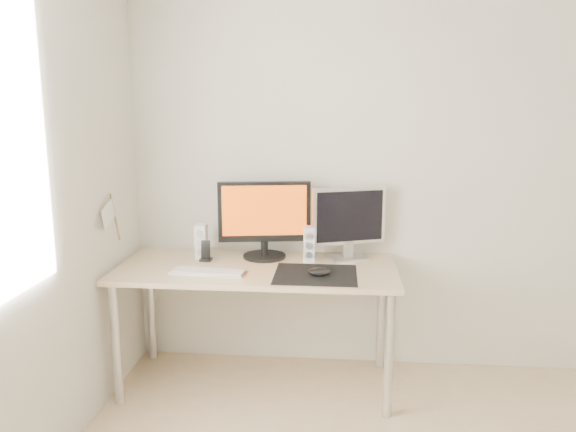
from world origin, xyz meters
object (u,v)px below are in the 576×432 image
object	(u,v)px
desk	(257,280)
speaker_left	(201,241)
keyboard	(208,272)
mouse	(319,272)
speaker_right	(309,244)
second_monitor	(349,220)
main_monitor	(264,217)
phone_dock	(206,255)

from	to	relation	value
desk	speaker_left	size ratio (longest dim) A/B	7.69
keyboard	mouse	bearing A→B (deg)	-0.67
speaker_right	keyboard	size ratio (longest dim) A/B	0.48
mouse	keyboard	bearing A→B (deg)	179.33
second_monitor	desk	bearing A→B (deg)	-158.01
desk	second_monitor	xyz separation A→B (m)	(0.52, 0.21, 0.32)
speaker_right	keyboard	bearing A→B (deg)	-151.86
main_monitor	keyboard	size ratio (longest dim) A/B	1.28
desk	keyboard	bearing A→B (deg)	-149.16
second_monitor	keyboard	size ratio (longest dim) A/B	1.02
second_monitor	speaker_right	xyz separation A→B (m)	(-0.23, -0.07, -0.14)
mouse	desk	world-z (taller)	mouse
phone_dock	speaker_left	bearing A→B (deg)	125.35
speaker_left	speaker_right	bearing A→B (deg)	-0.37
speaker_left	phone_dock	size ratio (longest dim) A/B	1.68
keyboard	speaker_left	bearing A→B (deg)	110.06
mouse	speaker_right	world-z (taller)	speaker_right
desk	main_monitor	size ratio (longest dim) A/B	2.91
mouse	speaker_right	size ratio (longest dim) A/B	0.59
main_monitor	keyboard	bearing A→B (deg)	-128.82
second_monitor	speaker_left	size ratio (longest dim) A/B	2.10
speaker_left	speaker_right	distance (m)	0.65
second_monitor	keyboard	distance (m)	0.88
desk	speaker_left	world-z (taller)	speaker_left
second_monitor	phone_dock	size ratio (longest dim) A/B	3.53
phone_dock	second_monitor	bearing A→B (deg)	7.93
main_monitor	keyboard	xyz separation A→B (m)	(-0.27, -0.34, -0.25)
main_monitor	phone_dock	size ratio (longest dim) A/B	4.44
speaker_right	keyboard	world-z (taller)	speaker_right
main_monitor	speaker_left	world-z (taller)	main_monitor
speaker_right	desk	bearing A→B (deg)	-154.23
desk	speaker_left	distance (m)	0.43
main_monitor	phone_dock	world-z (taller)	main_monitor
second_monitor	phone_dock	bearing A→B (deg)	-172.07
speaker_left	keyboard	world-z (taller)	speaker_left
mouse	speaker_left	size ratio (longest dim) A/B	0.59
desk	keyboard	world-z (taller)	keyboard
second_monitor	speaker_left	bearing A→B (deg)	-175.76
second_monitor	speaker_right	distance (m)	0.28
desk	main_monitor	distance (m)	0.38
phone_dock	main_monitor	bearing A→B (deg)	15.25
phone_dock	keyboard	bearing A→B (deg)	-73.77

